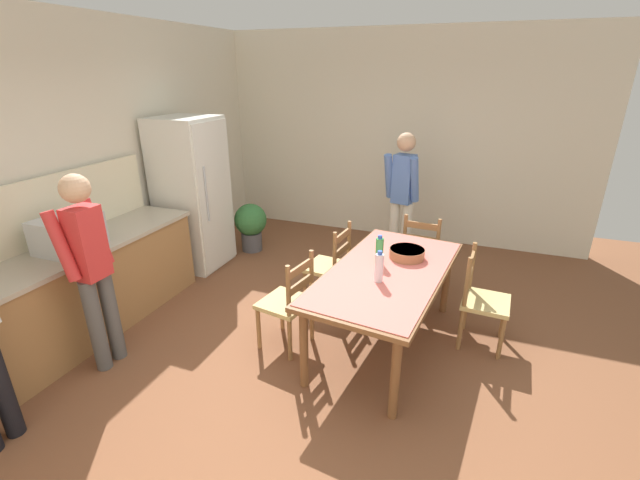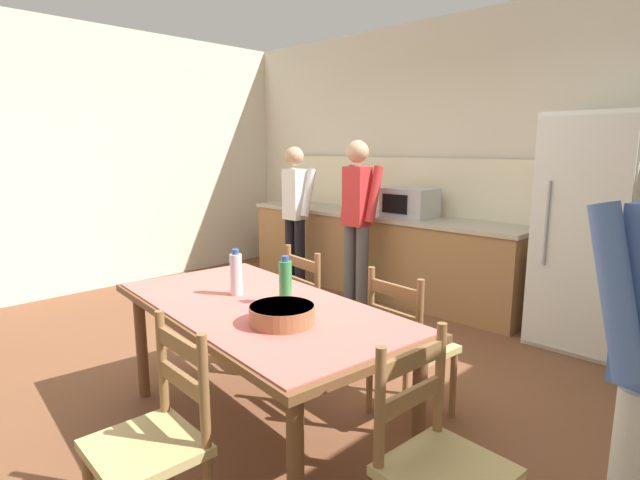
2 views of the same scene
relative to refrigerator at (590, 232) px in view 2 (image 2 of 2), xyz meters
The scene contains 17 objects.
ground_plane 2.70m from the refrigerator, 120.26° to the right, with size 8.32×8.32×0.00m, color brown.
wall_back 1.46m from the refrigerator, 159.74° to the left, with size 6.52×0.12×2.90m, color beige.
wall_left 5.06m from the refrigerator, 154.25° to the right, with size 0.12×5.20×2.90m, color beige.
kitchen_counter 2.21m from the refrigerator, behind, with size 3.41×0.66×0.88m.
counter_splashback 2.20m from the refrigerator, behind, with size 3.37×0.03×0.60m, color beige.
refrigerator is the anchor object (origin of this frame).
microwave 1.72m from the refrigerator, behind, with size 0.50×0.39×0.30m.
dining_table 2.81m from the refrigerator, 108.35° to the right, with size 1.96×1.14×0.75m.
bottle_near_centre 2.85m from the refrigerator, 112.94° to the right, with size 0.07×0.07×0.27m.
bottle_off_centre 2.66m from the refrigerator, 106.90° to the right, with size 0.07×0.07×0.27m.
serving_bowl 2.82m from the refrigerator, 101.55° to the right, with size 0.32×0.32×0.09m.
chair_side_far_left 2.26m from the refrigerator, 123.21° to the right, with size 0.48×0.47×0.91m.
chair_side_near_right 3.53m from the refrigerator, 99.09° to the right, with size 0.44×0.42×0.91m.
chair_side_far_right 2.04m from the refrigerator, 100.92° to the right, with size 0.46×0.44×0.91m.
chair_head_end 2.86m from the refrigerator, 83.15° to the right, with size 0.43×0.45×0.91m.
person_at_sink 2.95m from the refrigerator, behind, with size 0.40×0.28×1.60m.
person_at_counter 2.05m from the refrigerator, 165.87° to the right, with size 0.42×0.29×1.66m.
Camera 2 is at (2.46, -2.10, 1.60)m, focal length 28.00 mm.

